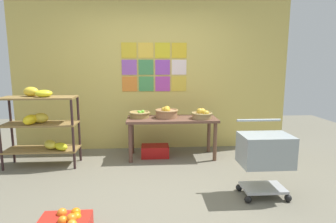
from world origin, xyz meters
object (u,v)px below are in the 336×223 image
Objects in this scene: fruit_basket_left at (202,114)px; shopping_cart at (265,153)px; fruit_basket_right at (140,114)px; display_table at (172,123)px; banana_shelf_unit at (41,122)px; fruit_basket_back_right at (166,112)px; produce_crate_under_table at (155,151)px.

fruit_basket_left is 1.46m from shopping_cart.
fruit_basket_right is 1.00m from fruit_basket_left.
display_table is 1.67× the size of shopping_cart.
banana_shelf_unit is 3.17× the size of fruit_basket_back_right.
banana_shelf_unit is 3.55× the size of fruit_basket_left.
banana_shelf_unit is at bearing -172.04° from display_table.
fruit_basket_right is at bearing 171.47° from fruit_basket_left.
display_table is 0.55m from fruit_basket_right.
banana_shelf_unit is 1.80m from produce_crate_under_table.
fruit_basket_back_right is at bearing -4.11° from fruit_basket_right.
fruit_basket_back_right reaches higher than produce_crate_under_table.
shopping_cart is at bearing -71.19° from fruit_basket_left.
shopping_cart reaches higher than display_table.
display_table reaches higher than produce_crate_under_table.
fruit_basket_right is 0.66m from produce_crate_under_table.
fruit_basket_left reaches higher than produce_crate_under_table.
fruit_basket_back_right is 0.44m from fruit_basket_right.
fruit_basket_right is 1.01× the size of fruit_basket_left.
fruit_basket_right is at bearing 131.28° from shopping_cart.
display_table is 0.50m from fruit_basket_left.
fruit_basket_right is 0.39× the size of shopping_cart.
fruit_basket_left is (0.47, -0.09, 0.16)m from display_table.
fruit_basket_left is at bearing -8.73° from produce_crate_under_table.
produce_crate_under_table is at bearing -179.10° from fruit_basket_back_right.
fruit_basket_back_right is 0.43× the size of shopping_cart.
banana_shelf_unit reaches higher than fruit_basket_right.
fruit_basket_right is (-0.52, 0.06, 0.14)m from display_table.
banana_shelf_unit is at bearing -169.85° from produce_crate_under_table.
fruit_basket_left reaches higher than fruit_basket_right.
fruit_basket_back_right is at bearing 160.95° from display_table.
shopping_cart reaches higher than fruit_basket_left.
shopping_cart reaches higher than fruit_basket_back_right.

